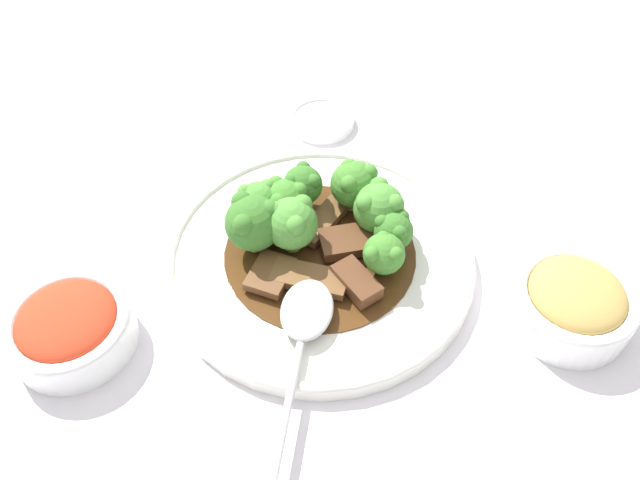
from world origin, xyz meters
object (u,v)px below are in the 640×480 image
Objects in this scene: broccoli_floret_6 at (354,183)px; main_plate at (320,256)px; beef_strip_3 at (354,241)px; sauce_dish at (322,120)px; serving_spoon at (303,329)px; beef_strip_4 at (310,278)px; side_bowl_kimchi at (70,327)px; broccoli_floret_5 at (303,184)px; side_bowl_appetizer at (573,302)px; beef_strip_2 at (270,274)px; beef_strip_1 at (356,282)px; broccoli_floret_1 at (393,231)px; beef_strip_0 at (323,221)px; broccoli_floret_4 at (291,223)px; broccoli_floret_8 at (379,207)px; broccoli_floret_7 at (258,201)px; broccoli_floret_0 at (285,200)px; broccoli_floret_2 at (383,256)px; broccoli_floret_3 at (253,222)px.

main_plate is at bearing -6.87° from broccoli_floret_6.
beef_strip_3 is at bearing 124.45° from main_plate.
serving_spoon is at bearing 19.20° from sauce_dish.
broccoli_floret_6 is (-0.11, 0.00, 0.03)m from beef_strip_4.
broccoli_floret_5 is at bearing 149.71° from side_bowl_kimchi.
side_bowl_appetizer reaches higher than beef_strip_3.
main_plate is 0.22m from sauce_dish.
main_plate is at bearing -171.80° from beef_strip_4.
beef_strip_2 is 0.19× the size of serving_spoon.
main_plate is at bearing -120.79° from beef_strip_1.
beef_strip_1 reaches higher than beef_strip_4.
beef_strip_4 is at bearing -20.80° from beef_strip_3.
broccoli_floret_1 reaches higher than sauce_dish.
broccoli_floret_5 reaches higher than beef_strip_4.
beef_strip_1 reaches higher than beef_strip_0.
beef_strip_1 is 0.94× the size of broccoli_floret_4.
broccoli_floret_8 is at bearing -132.74° from broccoli_floret_1.
serving_spoon is (0.09, 0.02, 0.02)m from main_plate.
broccoli_floret_4 is 0.05m from broccoli_floret_7.
broccoli_floret_0 is at bearing -19.51° from broccoli_floret_5.
broccoli_floret_6 is 0.22× the size of serving_spoon.
broccoli_floret_7 is at bearing -99.68° from main_plate.
broccoli_floret_7 is (0.02, -0.06, 0.03)m from beef_strip_0.
broccoli_floret_2 is at bearing 34.92° from sauce_dish.
broccoli_floret_3 is (-0.02, -0.07, 0.03)m from beef_strip_4.
broccoli_floret_2 is at bearing 75.22° from broccoli_floret_0.
broccoli_floret_0 is (0.01, -0.04, 0.02)m from beef_strip_0.
sauce_dish is at bearing -160.80° from serving_spoon.
broccoli_floret_6 is 1.03× the size of broccoli_floret_8.
broccoli_floret_0 is 0.97× the size of broccoli_floret_7.
side_bowl_kimchi is (0.13, -0.17, 0.00)m from beef_strip_4.
broccoli_floret_7 reaches higher than serving_spoon.
broccoli_floret_5 reaches higher than sauce_dish.
broccoli_floret_1 is at bearing 107.12° from beef_strip_3.
beef_strip_1 is 0.27m from sauce_dish.
main_plate is at bearing -55.55° from beef_strip_3.
broccoli_floret_6 is 0.30m from side_bowl_kimchi.
side_bowl_appetizer is (-0.07, 0.27, 0.00)m from beef_strip_2.
beef_strip_4 is at bearing 12.53° from beef_strip_0.
beef_strip_2 is at bearing 13.55° from broccoli_floret_0.
broccoli_floret_8 reaches higher than beef_strip_2.
broccoli_floret_3 is at bearing -95.26° from beef_strip_1.
broccoli_floret_2 reaches higher than beef_strip_1.
broccoli_floret_0 is at bearing -87.90° from broccoli_floret_1.
beef_strip_1 is 1.04× the size of broccoli_floret_8.
beef_strip_1 is at bearing 47.88° from broccoli_floret_5.
broccoli_floret_3 is 0.30m from side_bowl_appetizer.
broccoli_floret_6 is 0.04m from broccoli_floret_8.
broccoli_floret_1 is at bearing -178.95° from broccoli_floret_2.
beef_strip_3 is 0.22m from sauce_dish.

